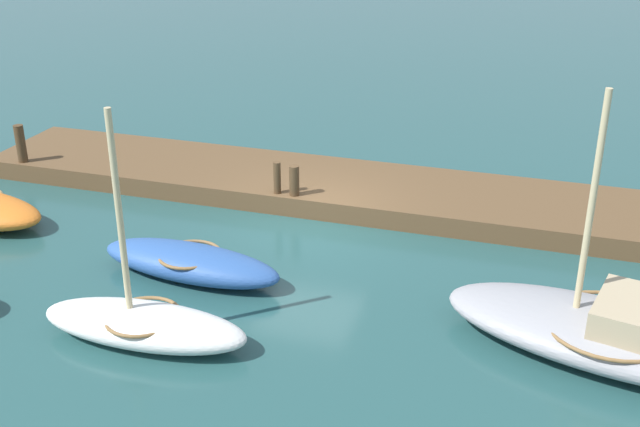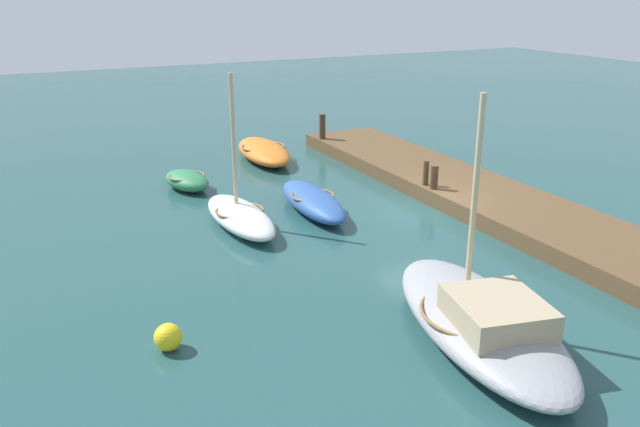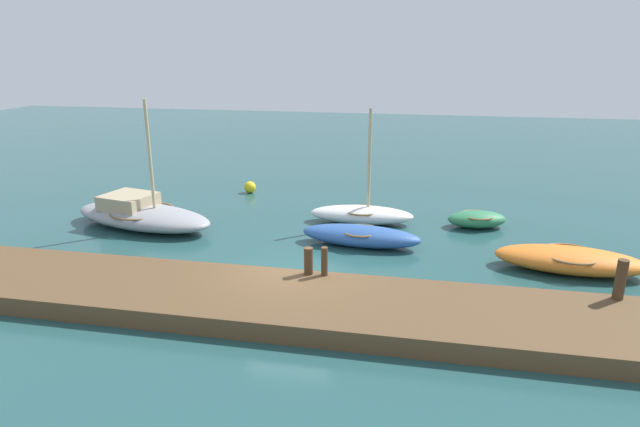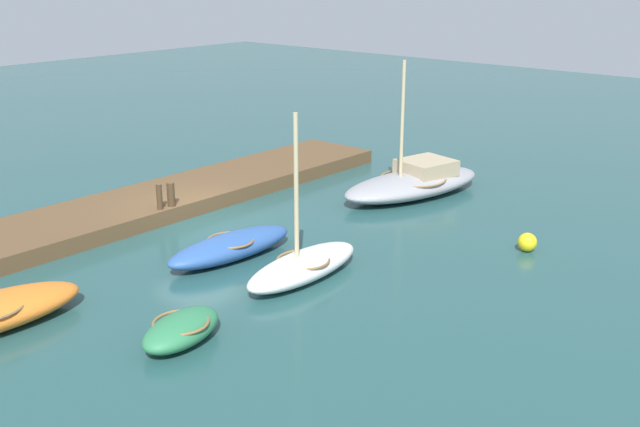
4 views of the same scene
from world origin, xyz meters
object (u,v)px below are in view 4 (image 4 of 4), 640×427
Objects in this scene: mooring_post_mid_west at (159,197)px; marker_buoy at (527,242)px; dinghy_green at (181,329)px; rowboat_blue at (231,246)px; rowboat_white at (303,265)px; sailboat_grey at (414,182)px; mooring_post_west at (171,194)px.

marker_buoy is at bearing 118.94° from mooring_post_mid_west.
rowboat_blue is at bearing -157.57° from dinghy_green.
rowboat_white reaches higher than mooring_post_mid_west.
dinghy_green is at bearing 55.51° from mooring_post_mid_west.
mooring_post_mid_west reaches higher than marker_buoy.
marker_buoy is (-5.73, 3.53, -0.11)m from rowboat_white.
mooring_post_west is (7.49, -4.28, 0.40)m from sailboat_grey.
mooring_post_west reaches higher than rowboat_blue.
rowboat_blue is 2.51m from rowboat_white.
marker_buoy is at bearing 146.41° from rowboat_white.
sailboat_grey is 7.65× the size of mooring_post_mid_west.
mooring_post_mid_west reaches higher than mooring_post_west.
mooring_post_mid_west is at bearing -137.10° from dinghy_green.
rowboat_blue is 5.00m from dinghy_green.
marker_buoy is (-5.47, 9.90, -0.64)m from mooring_post_mid_west.
sailboat_grey reaches higher than mooring_post_west.
mooring_post_mid_west is (-0.54, -3.87, 0.56)m from rowboat_blue.
sailboat_grey is at bearing 150.24° from mooring_post_west.
mooring_post_west is 1.41× the size of marker_buoy.
sailboat_grey is (-8.48, 0.41, 0.14)m from rowboat_blue.
rowboat_blue is 5.13× the size of mooring_post_mid_west.
mooring_post_mid_west reaches higher than rowboat_blue.
rowboat_blue is 0.67× the size of sailboat_grey.
sailboat_grey is 8.13× the size of mooring_post_west.
sailboat_grey reaches higher than dinghy_green.
rowboat_blue is at bearing 82.09° from mooring_post_mid_west.
marker_buoy is at bearing 150.02° from dinghy_green.
mooring_post_west is at bearing -63.12° from marker_buoy.
rowboat_white reaches higher than mooring_post_west.
rowboat_white is at bearing 83.64° from mooring_post_west.
rowboat_blue is at bearing 75.62° from mooring_post_west.
rowboat_blue is 1.75× the size of dinghy_green.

